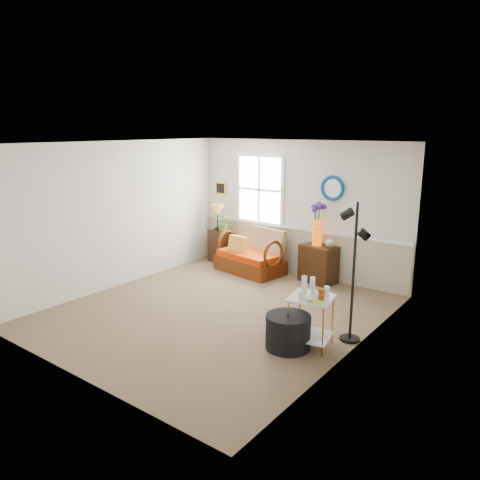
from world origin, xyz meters
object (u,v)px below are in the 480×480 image
Objects in this scene: cabinet at (319,264)px; side_table at (311,322)px; loveseat at (250,251)px; floor_lamp at (354,273)px; lamp_stand at (220,245)px; ottoman at (288,332)px.

side_table is (1.17, -2.45, -0.00)m from cabinet.
loveseat reaches higher than cabinet.
floor_lamp is (0.34, 0.50, 0.60)m from side_table.
cabinet is at bearing 115.53° from side_table.
lamp_stand is 4.27m from ottoman.
cabinet reaches higher than side_table.
side_table is at bearing 44.91° from ottoman.
cabinet is at bearing 20.01° from loveseat.
ottoman is (2.35, -2.40, -0.21)m from loveseat.
cabinet is 2.83m from ottoman.
floor_lamp is 1.16m from ottoman.
loveseat is at bearing 146.65° from floor_lamp.
lamp_stand is at bearing 145.29° from side_table.
lamp_stand is 0.98× the size of cabinet.
loveseat is 3.39m from floor_lamp.
ottoman is at bearing -60.51° from cabinet.
loveseat is at bearing -159.68° from cabinet.
floor_lamp is at bearing -42.50° from cabinet.
side_table is 0.32m from ottoman.
floor_lamp reaches higher than loveseat.
cabinet is at bearing 109.77° from ottoman.
floor_lamp reaches higher than cabinet.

